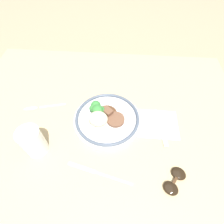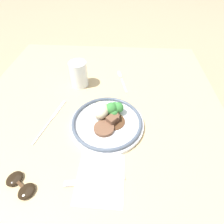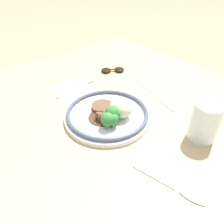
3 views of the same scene
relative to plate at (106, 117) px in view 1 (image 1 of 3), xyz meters
name	(u,v)px [view 1 (image 1 of 3)]	position (x,y,z in m)	size (l,w,h in m)	color
ground_plane	(99,134)	(0.02, 0.04, -0.05)	(8.00, 8.00, 0.00)	#998466
dining_table	(98,131)	(0.02, 0.04, -0.04)	(1.16, 0.98, 0.03)	tan
napkin	(157,124)	(-0.20, 0.00, -0.02)	(0.16, 0.13, 0.00)	white
plate	(106,117)	(0.00, 0.00, 0.00)	(0.26, 0.26, 0.07)	white
juice_glass	(34,143)	(0.22, 0.14, 0.03)	(0.07, 0.07, 0.11)	orange
fork	(162,131)	(-0.22, 0.03, -0.02)	(0.04, 0.17, 0.00)	#ADADB2
knife	(97,173)	(0.01, 0.21, -0.02)	(0.22, 0.06, 0.00)	#ADADB2
spoon	(36,108)	(0.29, -0.04, -0.02)	(0.17, 0.05, 0.01)	#ADADB2
sunglasses	(175,181)	(-0.24, 0.22, -0.01)	(0.09, 0.11, 0.01)	black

